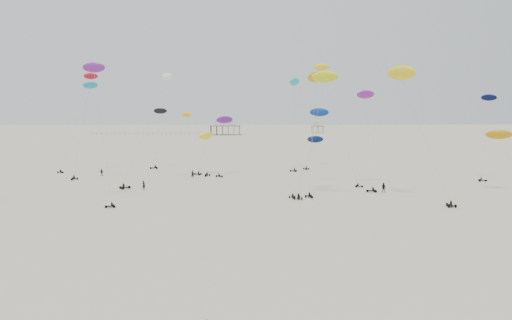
{
  "coord_description": "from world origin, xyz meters",
  "views": [
    {
      "loc": [
        -3.79,
        1.43,
        15.19
      ],
      "look_at": [
        0.0,
        88.0,
        7.0
      ],
      "focal_mm": 35.0,
      "sensor_mm": 36.0,
      "label": 1
    }
  ],
  "objects_px": {
    "rig_9": "(205,142)",
    "spectator_0": "(144,190)",
    "pavilion_small": "(318,128)",
    "rig_4": "(224,130)",
    "pavilion_main": "(225,129)"
  },
  "relations": [
    {
      "from": "rig_9",
      "to": "spectator_0",
      "type": "relative_size",
      "value": 5.03
    },
    {
      "from": "rig_9",
      "to": "spectator_0",
      "type": "distance_m",
      "value": 28.15
    },
    {
      "from": "pavilion_small",
      "to": "spectator_0",
      "type": "xyz_separation_m",
      "value": [
        -81.78,
        -279.8,
        -3.49
      ]
    },
    {
      "from": "pavilion_small",
      "to": "rig_9",
      "type": "height_order",
      "value": "rig_9"
    },
    {
      "from": "rig_4",
      "to": "spectator_0",
      "type": "height_order",
      "value": "rig_4"
    },
    {
      "from": "pavilion_main",
      "to": "spectator_0",
      "type": "xyz_separation_m",
      "value": [
        -11.78,
        -249.8,
        -4.22
      ]
    },
    {
      "from": "pavilion_main",
      "to": "spectator_0",
      "type": "height_order",
      "value": "pavilion_main"
    },
    {
      "from": "pavilion_main",
      "to": "spectator_0",
      "type": "bearing_deg",
      "value": -92.7
    },
    {
      "from": "pavilion_small",
      "to": "rig_4",
      "type": "relative_size",
      "value": 0.61
    },
    {
      "from": "rig_4",
      "to": "rig_9",
      "type": "bearing_deg",
      "value": -61.99
    },
    {
      "from": "rig_4",
      "to": "spectator_0",
      "type": "xyz_separation_m",
      "value": [
        -15.4,
        -23.62,
        -10.97
      ]
    },
    {
      "from": "pavilion_small",
      "to": "spectator_0",
      "type": "distance_m",
      "value": 291.53
    },
    {
      "from": "pavilion_main",
      "to": "rig_4",
      "type": "bearing_deg",
      "value": -89.08
    },
    {
      "from": "rig_4",
      "to": "spectator_0",
      "type": "bearing_deg",
      "value": 8.69
    },
    {
      "from": "pavilion_main",
      "to": "pavilion_small",
      "type": "relative_size",
      "value": 2.33
    }
  ]
}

